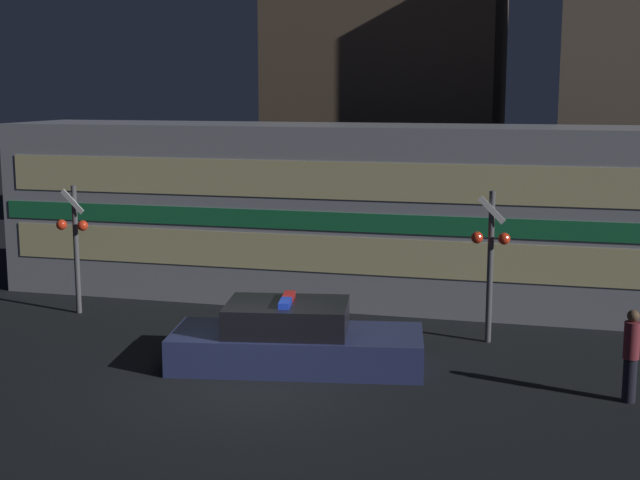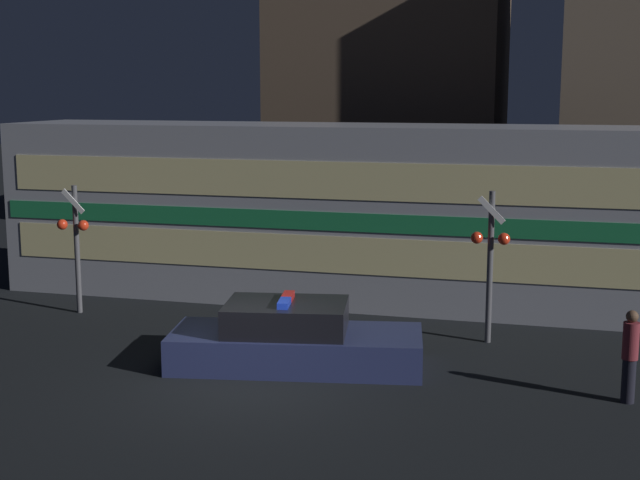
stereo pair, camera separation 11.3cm
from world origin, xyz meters
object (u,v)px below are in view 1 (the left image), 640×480
object	(u,v)px
pedestrian	(631,355)
crossing_signal_near	(490,255)
police_car	(295,341)
train	(337,212)

from	to	relation	value
pedestrian	crossing_signal_near	bearing A→B (deg)	130.72
police_car	crossing_signal_near	size ratio (longest dim) A/B	1.57
train	pedestrian	size ratio (longest dim) A/B	10.63
crossing_signal_near	pedestrian	bearing A→B (deg)	-49.28
train	pedestrian	world-z (taller)	train
train	pedestrian	bearing A→B (deg)	-43.16
train	pedestrian	distance (m)	9.19
crossing_signal_near	train	bearing A→B (deg)	141.55
police_car	crossing_signal_near	bearing A→B (deg)	27.08
police_car	train	bearing A→B (deg)	85.93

